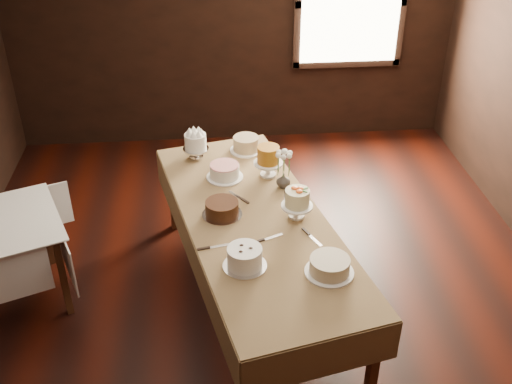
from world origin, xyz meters
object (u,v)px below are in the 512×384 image
at_px(cake_lattice, 225,172).
at_px(cake_server_d, 286,193).
at_px(cake_server_c, 235,195).
at_px(cake_meringue, 196,147).
at_px(cake_speckled, 246,144).
at_px(cake_server_b, 315,240).
at_px(cake_caramel, 268,163).
at_px(display_table, 255,225).
at_px(cake_flowers, 297,205).
at_px(cake_cream, 330,266).
at_px(cake_server_e, 220,246).
at_px(cake_server_a, 273,237).
at_px(flower_vase, 283,180).
at_px(cake_swirl, 245,258).
at_px(cake_chocolate, 222,209).

height_order(cake_lattice, cake_server_d, cake_lattice).
bearing_deg(cake_server_c, cake_meringue, -10.18).
bearing_deg(cake_speckled, cake_server_b, -74.48).
bearing_deg(cake_caramel, display_table, -105.05).
relative_size(display_table, cake_flowers, 11.27).
height_order(cake_cream, cake_server_e, cake_cream).
bearing_deg(cake_flowers, cake_server_a, -129.95).
bearing_deg(cake_lattice, cake_server_b, -57.43).
height_order(cake_flowers, cake_server_e, cake_flowers).
bearing_deg(cake_caramel, cake_server_b, -75.95).
bearing_deg(cake_server_a, cake_lattice, 86.51).
xyz_separation_m(cake_server_b, cake_server_d, (-0.12, 0.64, 0.00)).
bearing_deg(flower_vase, cake_caramel, 117.98).
height_order(cake_swirl, cake_server_a, cake_swirl).
bearing_deg(cake_server_a, cake_server_b, -36.98).
xyz_separation_m(cake_lattice, cake_flowers, (0.51, -0.62, 0.05)).
bearing_deg(cake_server_a, flower_vase, 53.79).
bearing_deg(cake_swirl, cake_chocolate, 101.27).
bearing_deg(cake_speckled, cake_cream, -76.60).
xyz_separation_m(cake_meringue, cake_swirl, (0.31, -1.53, -0.04)).
relative_size(cake_speckled, cake_chocolate, 0.95).
distance_m(cake_chocolate, cake_server_e, 0.39).
relative_size(cake_server_a, cake_server_e, 1.00).
height_order(cake_chocolate, cake_server_e, cake_chocolate).
bearing_deg(cake_server_b, cake_server_a, -128.13).
distance_m(cake_speckled, cake_server_a, 1.32).
xyz_separation_m(display_table, cake_cream, (0.43, -0.67, 0.11)).
distance_m(cake_server_a, cake_server_c, 0.63).
bearing_deg(cake_server_c, cake_server_e, 132.10).
bearing_deg(cake_server_c, cake_lattice, -21.63).
relative_size(cake_caramel, cake_server_b, 1.16).
xyz_separation_m(cake_caramel, cake_server_a, (-0.05, -0.87, -0.12)).
relative_size(cake_lattice, cake_swirl, 1.03).
height_order(cake_caramel, cake_cream, cake_caramel).
relative_size(cake_cream, flower_vase, 3.11).
distance_m(cake_server_b, cake_server_c, 0.84).
bearing_deg(cake_chocolate, cake_cream, -47.55).
relative_size(cake_flowers, cake_cream, 0.66).
xyz_separation_m(cake_speckled, cake_flowers, (0.30, -1.08, 0.04)).
xyz_separation_m(cake_server_d, flower_vase, (-0.01, 0.10, 0.06)).
relative_size(cake_speckled, cake_flowers, 1.18).
bearing_deg(cake_caramel, cake_chocolate, -126.09).
bearing_deg(flower_vase, cake_flowers, -84.15).
distance_m(cake_server_c, cake_server_d, 0.40).
distance_m(cake_meringue, cake_lattice, 0.43).
relative_size(cake_lattice, cake_server_c, 1.27).
bearing_deg(display_table, flower_vase, 57.79).
relative_size(cake_server_d, cake_server_e, 1.00).
bearing_deg(cake_server_e, cake_meringue, 85.78).
relative_size(cake_caramel, flower_vase, 2.33).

